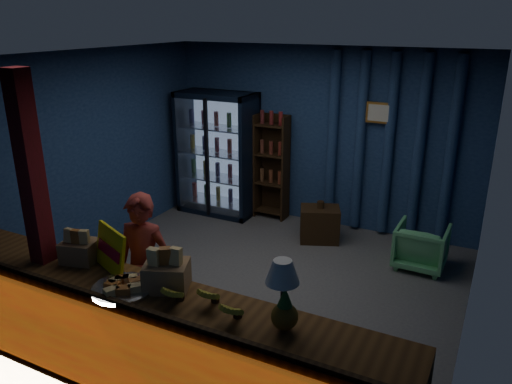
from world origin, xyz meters
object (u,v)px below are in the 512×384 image
table_lamp (282,274)px  shopkeeper (144,270)px  pastry_tray (123,287)px

table_lamp → shopkeeper: bearing=164.2°
shopkeeper → pastry_tray: bearing=-73.3°
pastry_tray → table_lamp: size_ratio=1.05×
shopkeeper → pastry_tray: size_ratio=2.99×
shopkeeper → table_lamp: size_ratio=3.15×
shopkeeper → pastry_tray: shopkeeper is taller
shopkeeper → pastry_tray: 0.76m
shopkeeper → pastry_tray: (0.33, -0.64, 0.24)m
shopkeeper → table_lamp: 1.76m
shopkeeper → table_lamp: (1.60, -0.45, 0.58)m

